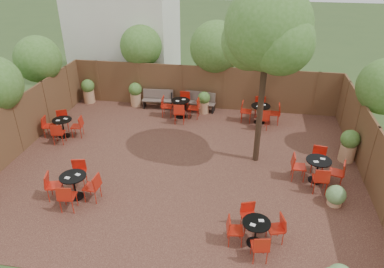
# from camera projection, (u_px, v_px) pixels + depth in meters

# --- Properties ---
(ground) EXTENTS (80.00, 80.00, 0.00)m
(ground) POSITION_uv_depth(u_px,v_px,m) (182.00, 165.00, 12.52)
(ground) COLOR #354F23
(ground) RESTS_ON ground
(courtyard_paving) EXTENTS (12.00, 10.00, 0.02)m
(courtyard_paving) POSITION_uv_depth(u_px,v_px,m) (182.00, 165.00, 12.52)
(courtyard_paving) COLOR #3B1E18
(courtyard_paving) RESTS_ON ground
(fence_back) EXTENTS (12.00, 0.08, 2.00)m
(fence_back) POSITION_uv_depth(u_px,v_px,m) (203.00, 87.00, 16.39)
(fence_back) COLOR brown
(fence_back) RESTS_ON ground
(fence_left) EXTENTS (0.08, 10.00, 2.00)m
(fence_left) POSITION_uv_depth(u_px,v_px,m) (17.00, 127.00, 12.92)
(fence_left) COLOR brown
(fence_left) RESTS_ON ground
(fence_right) EXTENTS (0.08, 10.00, 2.00)m
(fence_right) POSITION_uv_depth(u_px,v_px,m) (372.00, 156.00, 11.18)
(fence_right) COLOR brown
(fence_right) RESTS_ON ground
(neighbour_building) EXTENTS (5.00, 4.00, 8.00)m
(neighbour_building) POSITION_uv_depth(u_px,v_px,m) (124.00, 5.00, 18.23)
(neighbour_building) COLOR silver
(neighbour_building) RESTS_ON ground
(overhang_foliage) EXTENTS (15.40, 10.56, 2.34)m
(overhang_foliage) POSITION_uv_depth(u_px,v_px,m) (153.00, 65.00, 13.96)
(overhang_foliage) COLOR #3D6B22
(overhang_foliage) RESTS_ON ground
(courtyard_tree) EXTENTS (2.78, 2.68, 5.92)m
(courtyard_tree) POSITION_uv_depth(u_px,v_px,m) (267.00, 34.00, 10.73)
(courtyard_tree) COLOR black
(courtyard_tree) RESTS_ON courtyard_paving
(park_bench_left) EXTENTS (1.42, 0.54, 0.86)m
(park_bench_left) POSITION_uv_depth(u_px,v_px,m) (158.00, 99.00, 16.61)
(park_bench_left) COLOR brown
(park_bench_left) RESTS_ON courtyard_paving
(park_bench_right) EXTENTS (1.45, 0.63, 0.87)m
(park_bench_right) POSITION_uv_depth(u_px,v_px,m) (200.00, 101.00, 16.33)
(park_bench_right) COLOR brown
(park_bench_right) RESTS_ON courtyard_paving
(bistro_tables) EXTENTS (11.02, 8.66, 0.92)m
(bistro_tables) POSITION_uv_depth(u_px,v_px,m) (192.00, 144.00, 12.94)
(bistro_tables) COLOR black
(bistro_tables) RESTS_ON courtyard_paving
(planters) EXTENTS (11.71, 4.07, 1.18)m
(planters) POSITION_uv_depth(u_px,v_px,m) (186.00, 106.00, 15.45)
(planters) COLOR tan
(planters) RESTS_ON courtyard_paving
(low_shrubs) EXTENTS (1.18, 3.72, 0.63)m
(low_shrubs) POSITION_uv_depth(u_px,v_px,m) (336.00, 246.00, 8.78)
(low_shrubs) COLOR tan
(low_shrubs) RESTS_ON courtyard_paving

